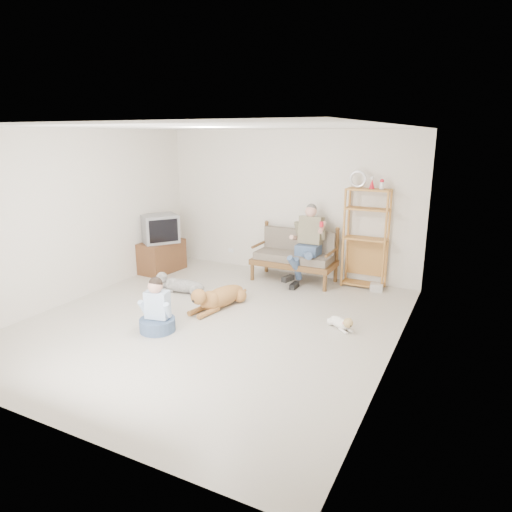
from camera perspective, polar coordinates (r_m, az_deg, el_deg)
The scene contains 17 objects.
floor at distance 6.66m, azimuth -5.41°, elevation -8.18°, with size 5.50×5.50×0.00m, color beige.
ceiling at distance 6.13m, azimuth -6.05°, elevation 15.73°, with size 5.50×5.50×0.00m, color silver.
wall_back at distance 8.67m, azimuth 4.07°, elevation 6.57°, with size 5.00×5.00×0.00m, color beige.
wall_front at distance 4.27m, azimuth -25.78°, elevation -3.74°, with size 5.00×5.00×0.00m, color beige.
wall_left at distance 7.86m, azimuth -21.38°, elevation 4.72°, with size 5.50×5.50×0.00m, color beige.
wall_right at distance 5.38m, azimuth 17.45°, elevation 0.72°, with size 5.50×5.50×0.00m, color beige.
loveseat at distance 8.36m, azimuth 4.95°, elevation 0.20°, with size 1.50×0.71×0.95m.
man at distance 8.07m, azimuth 6.11°, elevation 0.87°, with size 0.54×0.78×1.26m.
etagere at distance 8.10m, azimuth 13.54°, elevation 2.28°, with size 0.77×0.34×2.03m.
book_stack at distance 8.12m, azimuth 14.82°, elevation -3.81°, with size 0.21×0.15×0.13m, color silver.
tv_stand at distance 9.11m, azimuth -11.72°, elevation -0.04°, with size 0.57×0.94×0.60m.
crt_tv at distance 8.92m, azimuth -11.93°, elevation 3.38°, with size 0.79×0.82×0.53m.
wall_outlet at distance 9.40m, azimuth -3.13°, elevation 0.73°, with size 0.12×0.02×0.08m, color silver.
golden_retriever at distance 7.11m, azimuth -4.82°, elevation -5.18°, with size 0.51×1.37×0.42m.
shaggy_dog at distance 7.91m, azimuth -9.63°, elevation -3.53°, with size 1.08×0.38×0.32m.
terrier at distance 6.47m, azimuth 10.67°, elevation -8.23°, with size 0.48×0.40×0.21m.
child at distance 6.39m, azimuth -12.26°, elevation -6.82°, with size 0.49×0.49×0.77m.
Camera 1 is at (3.29, -5.17, 2.61)m, focal length 32.00 mm.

